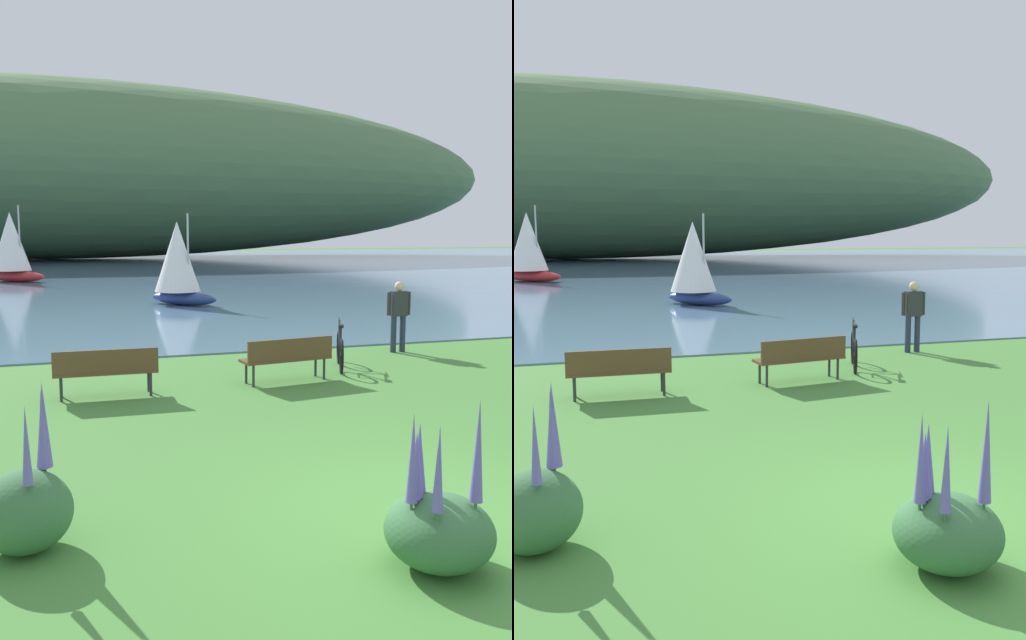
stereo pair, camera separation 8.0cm
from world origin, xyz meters
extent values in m
plane|color=#478438|center=(0.00, 0.00, 0.00)|extent=(200.00, 200.00, 0.00)
cube|color=#5B7F9E|center=(0.00, 49.29, 0.02)|extent=(180.00, 80.00, 0.04)
ellipsoid|color=#4C7047|center=(-3.89, 66.43, 9.04)|extent=(100.70, 28.00, 18.00)
cube|color=brown|center=(-2.80, 5.97, 0.45)|extent=(1.81, 0.53, 0.05)
cube|color=brown|center=(-2.80, 5.76, 0.68)|extent=(1.80, 0.09, 0.40)
cylinder|color=#2D2D33|center=(-3.56, 6.16, 0.23)|extent=(0.05, 0.05, 0.45)
cylinder|color=#2D2D33|center=(-2.03, 6.12, 0.23)|extent=(0.05, 0.05, 0.45)
cylinder|color=#2D2D33|center=(-3.57, 5.82, 0.23)|extent=(0.05, 0.05, 0.45)
cylinder|color=#2D2D33|center=(-2.04, 5.78, 0.23)|extent=(0.05, 0.05, 0.45)
cube|color=brown|center=(0.63, 6.14, 0.45)|extent=(1.85, 0.71, 0.05)
cube|color=brown|center=(0.66, 5.93, 0.68)|extent=(1.79, 0.28, 0.40)
cylinder|color=#2D2D33|center=(-0.15, 6.20, 0.23)|extent=(0.05, 0.05, 0.45)
cylinder|color=#2D2D33|center=(1.37, 6.41, 0.23)|extent=(0.05, 0.05, 0.45)
cylinder|color=#2D2D33|center=(-0.10, 5.87, 0.23)|extent=(0.05, 0.05, 0.45)
cylinder|color=#2D2D33|center=(1.41, 6.07, 0.23)|extent=(0.05, 0.05, 0.45)
torus|color=black|center=(2.35, 7.46, 0.36)|extent=(0.32, 0.69, 0.72)
torus|color=black|center=(1.97, 6.48, 0.36)|extent=(0.32, 0.69, 0.72)
cylinder|color=black|center=(2.23, 7.15, 0.67)|extent=(0.26, 0.58, 0.61)
cylinder|color=black|center=(2.21, 7.11, 0.94)|extent=(0.28, 0.63, 0.09)
cylinder|color=black|center=(2.11, 6.84, 0.65)|extent=(0.09, 0.13, 0.54)
cylinder|color=black|center=(2.05, 6.68, 0.37)|extent=(0.18, 0.41, 0.05)
cylinder|color=black|center=(2.03, 6.64, 0.64)|extent=(0.16, 0.35, 0.56)
cylinder|color=black|center=(2.34, 7.44, 0.66)|extent=(0.06, 0.09, 0.60)
cube|color=black|center=(2.09, 6.80, 0.94)|extent=(0.18, 0.26, 0.05)
cylinder|color=black|center=(2.33, 7.42, 1.00)|extent=(0.20, 0.46, 0.02)
cylinder|color=#282D47|center=(4.18, 8.33, 0.44)|extent=(0.14, 0.14, 0.88)
cylinder|color=#282D47|center=(4.42, 8.32, 0.44)|extent=(0.14, 0.14, 0.88)
cube|color=#2D2D33|center=(4.30, 8.33, 1.18)|extent=(0.39, 0.24, 0.60)
sphere|color=beige|center=(4.30, 8.33, 1.60)|extent=(0.22, 0.22, 0.22)
cylinder|color=#2D2D33|center=(4.04, 8.34, 1.18)|extent=(0.09, 0.09, 0.56)
cylinder|color=#2D2D33|center=(4.56, 8.31, 1.18)|extent=(0.09, 0.09, 0.56)
ellipsoid|color=#386B3D|center=(-0.53, -1.01, 0.32)|extent=(0.95, 0.95, 0.65)
cylinder|color=#386B3D|center=(-0.29, -1.18, 0.58)|extent=(0.02, 0.02, 0.12)
cone|color=#6B5BB7|center=(-0.29, -1.18, 1.08)|extent=(0.11, 0.11, 0.89)
cylinder|color=#386B3D|center=(-0.72, -1.26, 0.58)|extent=(0.02, 0.02, 0.12)
cone|color=#6B5BB7|center=(-0.72, -1.26, 1.00)|extent=(0.09, 0.09, 0.73)
cylinder|color=#386B3D|center=(-0.64, -0.84, 0.58)|extent=(0.02, 0.02, 0.12)
cone|color=#6B5BB7|center=(-0.64, -0.84, 0.95)|extent=(0.14, 0.14, 0.62)
cylinder|color=#386B3D|center=(-0.76, -0.98, 0.58)|extent=(0.02, 0.02, 0.12)
cone|color=#6B5BB7|center=(-0.76, -0.98, 0.87)|extent=(0.10, 0.10, 0.46)
cylinder|color=#386B3D|center=(-0.72, -0.92, 0.58)|extent=(0.02, 0.02, 0.12)
cone|color=#6B5BB7|center=(-0.72, -0.92, 0.92)|extent=(0.14, 0.14, 0.57)
cylinder|color=#386B3D|center=(-0.82, -1.03, 0.58)|extent=(0.02, 0.02, 0.12)
cone|color=#6B5BB7|center=(-0.82, -1.03, 1.03)|extent=(0.10, 0.10, 0.78)
ellipsoid|color=#386B3D|center=(-3.96, 0.37, 0.37)|extent=(0.86, 0.86, 0.75)
cylinder|color=#386B3D|center=(-3.77, 0.54, 0.66)|extent=(0.02, 0.02, 0.12)
cone|color=#6B5BB7|center=(-3.77, 0.54, 1.12)|extent=(0.15, 0.15, 0.81)
cylinder|color=#386B3D|center=(-3.91, 0.12, 0.66)|extent=(0.02, 0.02, 0.12)
cone|color=#6B5BB7|center=(-3.91, 0.12, 1.07)|extent=(0.09, 0.09, 0.70)
cylinder|color=#386B3D|center=(-3.78, 0.51, 0.66)|extent=(0.02, 0.02, 0.12)
cone|color=#6B5BB7|center=(-3.78, 0.51, 1.09)|extent=(0.10, 0.10, 0.75)
ellipsoid|color=#B22323|center=(-5.52, 34.24, 0.36)|extent=(3.55, 3.02, 0.64)
cylinder|color=#B2B2B2|center=(-5.29, 34.07, 2.51)|extent=(0.09, 0.09, 3.66)
cone|color=white|center=(-5.79, 34.45, 2.33)|extent=(3.05, 3.05, 3.30)
ellipsoid|color=navy|center=(1.26, 19.66, 0.30)|extent=(2.67, 2.79, 0.53)
cylinder|color=#B2B2B2|center=(1.42, 19.48, 2.08)|extent=(0.08, 0.08, 3.02)
cone|color=white|center=(1.07, 19.87, 1.93)|extent=(2.53, 2.53, 2.72)
camera|label=1|loc=(-3.64, -5.71, 2.90)|focal=37.11mm
camera|label=2|loc=(-3.57, -5.74, 2.90)|focal=37.11mm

